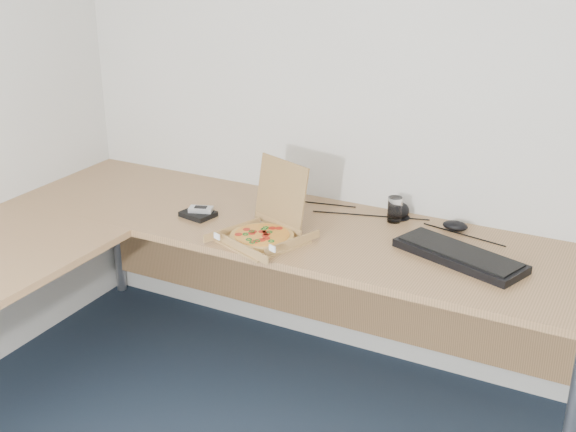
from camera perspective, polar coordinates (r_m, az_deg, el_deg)
The scene contains 10 objects.
room_shell at distance 1.55m, azimuth -7.20°, elevation -3.93°, with size 3.50×3.50×2.50m, color beige, non-canonical shape.
desk at distance 2.94m, azimuth -9.28°, elevation -2.88°, with size 2.50×2.20×0.73m.
pizza_box at distance 2.94m, azimuth -1.83°, elevation -1.23°, with size 0.28×0.32×0.28m.
drinking_glass at distance 3.14m, azimuth 8.10°, elevation 0.50°, with size 0.06×0.06×0.11m, color silver.
keyboard at distance 2.85m, azimuth 12.86°, elevation -2.96°, with size 0.49×0.18×0.03m, color black.
mouse at distance 3.11m, azimuth 12.57°, elevation -0.72°, with size 0.10×0.07×0.04m, color black.
wallet at distance 3.20m, azimuth -6.83°, elevation 0.15°, with size 0.13×0.11×0.02m, color black.
phone at distance 3.19m, azimuth -6.63°, elevation 0.51°, with size 0.10×0.05×0.02m, color #B2B5BA.
dome_speaker at distance 3.19m, azimuth 8.48°, elevation 0.49°, with size 0.09×0.09×0.07m, color black.
cable_bundle at distance 3.20m, azimuth 6.28°, elevation 0.04°, with size 0.54×0.04×0.01m, color black, non-canonical shape.
Camera 1 is at (0.81, -1.14, 1.93)m, focal length 46.89 mm.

